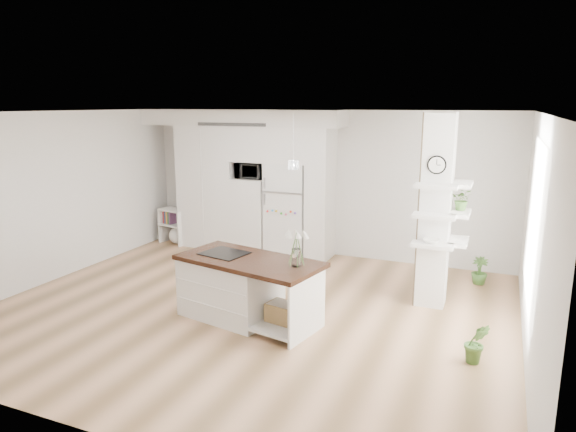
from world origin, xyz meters
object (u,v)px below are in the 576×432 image
object	(u,v)px
kitchen_island	(237,285)
floor_plant_a	(477,343)
refrigerator	(289,209)
bookshelf	(175,228)

from	to	relation	value
kitchen_island	floor_plant_a	size ratio (longest dim) A/B	4.24
refrigerator	floor_plant_a	size ratio (longest dim) A/B	3.64
refrigerator	kitchen_island	xyz separation A→B (m)	(0.51, -2.99, -0.43)
bookshelf	floor_plant_a	bearing A→B (deg)	-13.46
kitchen_island	floor_plant_a	distance (m)	3.03
kitchen_island	bookshelf	size ratio (longest dim) A/B	2.84
kitchen_island	floor_plant_a	xyz separation A→B (m)	(3.02, -0.09, -0.21)
refrigerator	bookshelf	xyz separation A→B (m)	(-2.43, -0.19, -0.56)
bookshelf	floor_plant_a	world-z (taller)	bookshelf
floor_plant_a	bookshelf	bearing A→B (deg)	154.14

